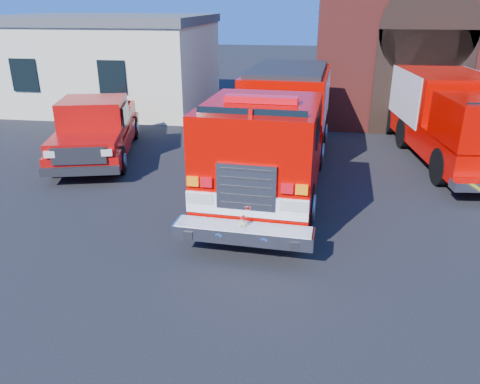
# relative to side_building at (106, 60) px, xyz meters

# --- Properties ---
(ground) EXTENTS (100.00, 100.00, 0.00)m
(ground) POSITION_rel_side_building_xyz_m (9.00, -13.00, -2.20)
(ground) COLOR black
(ground) RESTS_ON ground
(parking_stripe_far) EXTENTS (0.12, 3.00, 0.01)m
(parking_stripe_far) POSITION_rel_side_building_xyz_m (15.50, -6.00, -2.20)
(parking_stripe_far) COLOR yellow
(parking_stripe_far) RESTS_ON ground
(side_building) EXTENTS (10.20, 8.20, 4.35)m
(side_building) POSITION_rel_side_building_xyz_m (0.00, 0.00, 0.00)
(side_building) COLOR beige
(side_building) RESTS_ON ground
(fire_engine) EXTENTS (3.29, 9.92, 3.01)m
(fire_engine) POSITION_rel_side_building_xyz_m (9.43, -9.76, -0.64)
(fire_engine) COLOR black
(fire_engine) RESTS_ON ground
(pickup_truck) EXTENTS (3.69, 6.50, 2.01)m
(pickup_truck) POSITION_rel_side_building_xyz_m (3.21, -8.43, -1.25)
(pickup_truck) COLOR black
(pickup_truck) RESTS_ON ground
(secondary_truck) EXTENTS (3.46, 8.60, 2.72)m
(secondary_truck) POSITION_rel_side_building_xyz_m (14.94, -6.66, -0.72)
(secondary_truck) COLOR black
(secondary_truck) RESTS_ON ground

